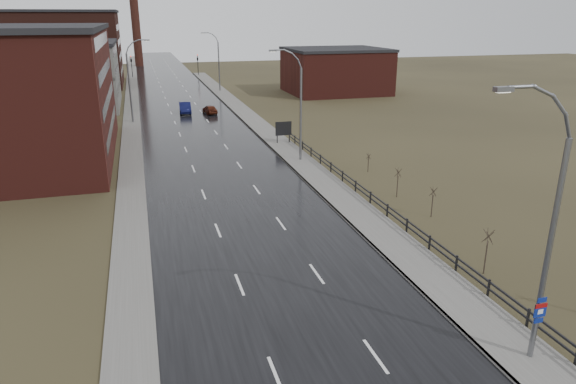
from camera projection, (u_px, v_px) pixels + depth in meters
road at (191, 122)px, 73.10m from camera, size 14.00×300.00×0.06m
sidewalk_right at (301, 163)px, 52.61m from camera, size 3.20×180.00×0.18m
curb_right at (287, 164)px, 52.22m from camera, size 0.16×180.00×0.18m
sidewalk_left at (132, 125)px, 70.95m from camera, size 2.40×260.00×0.12m
warehouse_mid at (66, 75)px, 83.05m from camera, size 16.32×20.40×10.50m
warehouse_far at (55, 49)px, 108.18m from camera, size 26.52×24.48×15.50m
building_right at (336, 71)px, 99.62m from camera, size 18.36×16.32×8.50m
smokestack at (135, 11)px, 148.25m from camera, size 2.70×2.70×30.70m
streetlight_main at (545, 234)px, 20.65m from camera, size 3.91×0.29×12.11m
streetlight_right_mid at (298, 105)px, 51.62m from camera, size 3.36×0.28×11.35m
streetlight_left at (131, 81)px, 71.01m from camera, size 3.36×0.28×11.35m
streetlight_right_far at (217, 61)px, 100.68m from camera, size 3.36×0.28×11.35m
guardrail at (392, 212)px, 37.69m from camera, size 0.10×53.05×1.10m
shrub_c at (487, 251)px, 29.74m from camera, size 0.66×0.70×2.81m
shrub_d at (433, 201)px, 38.34m from camera, size 0.55×0.58×2.34m
shrub_e at (398, 182)px, 42.53m from camera, size 0.59×0.62×2.51m
shrub_f at (368, 162)px, 49.52m from camera, size 0.44×0.47×1.85m
billboard at (283, 129)px, 60.10m from camera, size 1.95×0.17×2.68m
traffic_light_left at (131, 58)px, 124.03m from camera, size 0.58×2.73×5.30m
traffic_light_right at (197, 57)px, 128.21m from camera, size 0.58×2.73×5.30m
car_near at (185, 108)px, 79.48m from camera, size 2.02×5.07×1.64m
car_far at (210, 110)px, 78.87m from camera, size 2.12×4.20×1.37m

